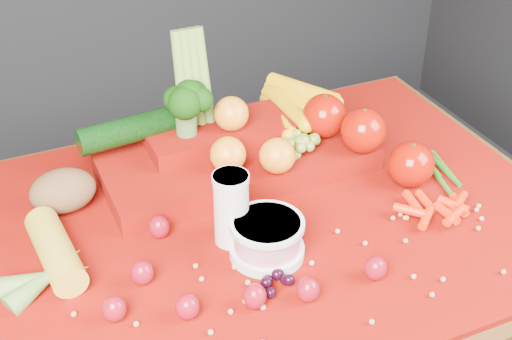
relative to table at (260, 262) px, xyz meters
name	(u,v)px	position (x,y,z in m)	size (l,w,h in m)	color
table	(260,262)	(0.00, 0.00, 0.00)	(1.10, 0.80, 0.75)	#39200D
red_cloth	(261,219)	(0.00, 0.00, 0.10)	(1.05, 0.75, 0.01)	#7A0404
milk_glass	(231,206)	(-0.07, -0.04, 0.18)	(0.06, 0.06, 0.13)	beige
yogurt_bowl	(267,237)	(-0.03, -0.10, 0.14)	(0.12, 0.12, 0.07)	silver
strawberry_scatter	(220,279)	(-0.13, -0.15, 0.13)	(0.44, 0.28, 0.05)	maroon
dark_grape_cluster	(281,282)	(-0.05, -0.18, 0.12)	(0.06, 0.05, 0.03)	black
soybean_scatter	(313,286)	(0.00, -0.20, 0.11)	(0.84, 0.24, 0.01)	#AF7C4B
corn_ear	(49,269)	(-0.37, -0.01, 0.13)	(0.19, 0.24, 0.06)	gold
potato	(63,191)	(-0.31, 0.16, 0.15)	(0.12, 0.09, 0.08)	brown
baby_carrot_pile	(435,208)	(0.29, -0.12, 0.12)	(0.17, 0.17, 0.03)	red
green_bean_pile	(438,170)	(0.37, -0.01, 0.11)	(0.14, 0.12, 0.01)	#246316
produce_mound	(253,142)	(0.05, 0.15, 0.17)	(0.61, 0.37, 0.27)	#7A0404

